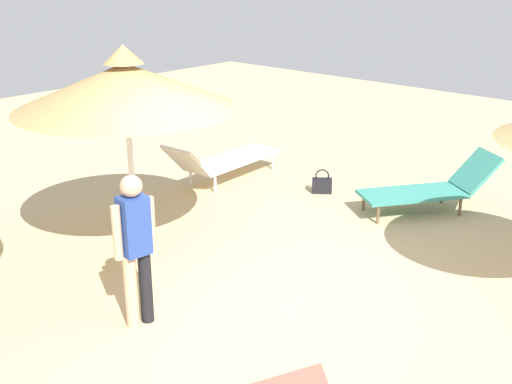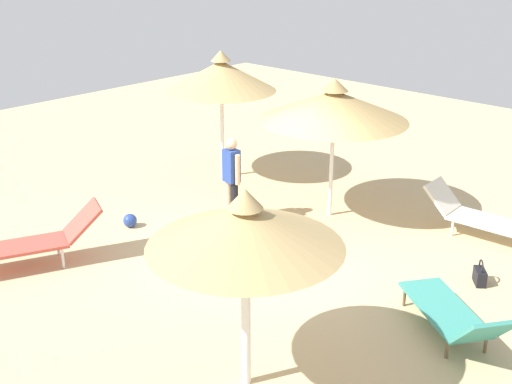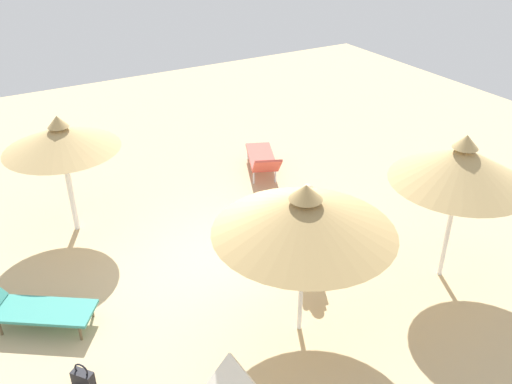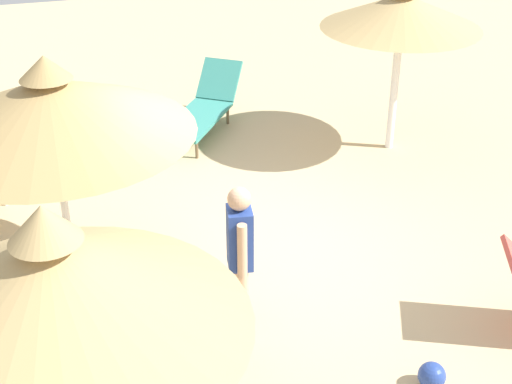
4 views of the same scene
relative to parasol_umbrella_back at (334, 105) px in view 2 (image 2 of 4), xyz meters
The scene contains 10 objects.
ground 2.88m from the parasol_umbrella_back, 94.31° to the left, with size 24.00×24.00×0.10m, color tan.
parasol_umbrella_back is the anchor object (origin of this frame).
parasol_umbrella_near_right 2.96m from the parasol_umbrella_back, ahead, with size 2.27×2.27×2.70m.
parasol_umbrella_center 5.19m from the parasol_umbrella_back, 116.44° to the left, with size 2.17×2.17×2.44m.
lounge_chair_front 3.24m from the parasol_umbrella_back, 158.64° to the right, with size 2.28×0.76×0.81m.
lounge_chair_far_left 4.60m from the parasol_umbrella_back, 149.02° to the left, with size 1.99×1.65×0.84m.
lounge_chair_edge 5.45m from the parasol_umbrella_back, 65.81° to the left, with size 1.39×2.18×0.90m.
person_standing_far_right 2.18m from the parasol_umbrella_back, 53.23° to the left, with size 0.45×0.26×1.59m.
handbag 3.81m from the parasol_umbrella_back, behind, with size 0.30×0.33×0.39m.
beach_ball 4.15m from the parasol_umbrella_back, 51.65° to the left, with size 0.25×0.25×0.25m, color navy.
Camera 2 is at (-6.67, 7.37, 4.93)m, focal length 46.86 mm.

